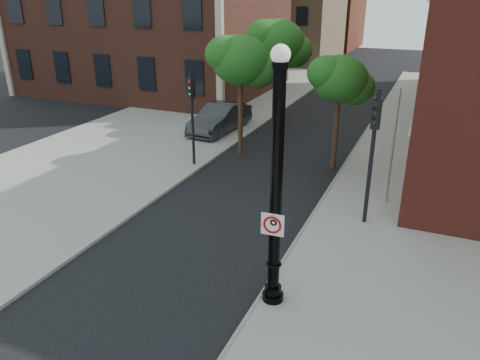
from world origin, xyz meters
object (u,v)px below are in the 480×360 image
at_px(lamppost, 276,198).
at_px(traffic_signal_right, 374,136).
at_px(parked_car, 220,118).
at_px(traffic_signal_left, 192,104).
at_px(no_parking_sign, 273,224).

bearing_deg(lamppost, traffic_signal_right, 74.98).
xyz_separation_m(parked_car, traffic_signal_right, (9.65, -8.38, 2.44)).
bearing_deg(lamppost, traffic_signal_left, 129.64).
distance_m(traffic_signal_left, traffic_signal_right, 8.80).
distance_m(parked_car, traffic_signal_left, 6.13).
height_order(parked_car, traffic_signal_right, traffic_signal_right).
bearing_deg(parked_car, traffic_signal_left, -73.36).
relative_size(no_parking_sign, parked_car, 0.12).
height_order(lamppost, traffic_signal_left, lamppost).
bearing_deg(parked_car, traffic_signal_right, -37.49).
bearing_deg(no_parking_sign, parked_car, 117.09).
bearing_deg(lamppost, parked_car, 120.49).
xyz_separation_m(lamppost, parked_car, (-8.17, 13.88, -2.27)).
distance_m(no_parking_sign, traffic_signal_left, 10.90).
bearing_deg(traffic_signal_right, traffic_signal_left, 151.36).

